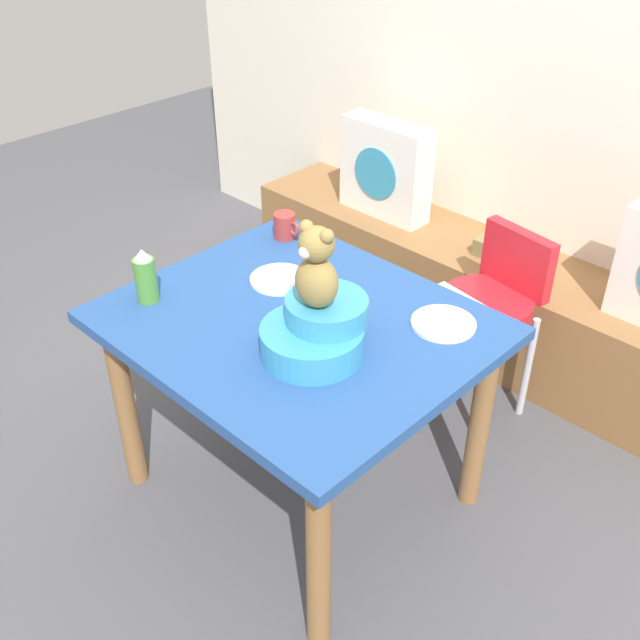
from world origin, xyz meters
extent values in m
plane|color=#4C4C51|center=(0.00, 0.00, 0.00)|extent=(8.00, 8.00, 0.00)
cube|color=silver|center=(0.00, 1.49, 1.30)|extent=(4.40, 0.10, 2.60)
cube|color=olive|center=(0.00, 1.22, 0.23)|extent=(2.60, 0.44, 0.46)
cube|color=white|center=(-0.65, 1.20, 0.68)|extent=(0.44, 0.14, 0.44)
cylinder|color=teal|center=(-0.65, 1.13, 0.68)|extent=(0.24, 0.01, 0.24)
cube|color=olive|center=(-0.02, 1.22, 0.50)|extent=(0.20, 0.14, 0.07)
cube|color=#264C8C|center=(0.00, 0.00, 0.72)|extent=(1.11, 0.95, 0.04)
cylinder|color=olive|center=(-0.46, -0.38, 0.35)|extent=(0.07, 0.07, 0.70)
cylinder|color=olive|center=(0.46, -0.38, 0.35)|extent=(0.07, 0.07, 0.70)
cylinder|color=olive|center=(-0.46, 0.38, 0.35)|extent=(0.07, 0.07, 0.70)
cylinder|color=olive|center=(0.46, 0.38, 0.35)|extent=(0.07, 0.07, 0.70)
cylinder|color=red|center=(0.21, 0.77, 0.51)|extent=(0.34, 0.34, 0.10)
cube|color=red|center=(0.23, 0.91, 0.67)|extent=(0.30, 0.10, 0.24)
cube|color=white|center=(0.18, 0.60, 0.58)|extent=(0.33, 0.24, 0.02)
cylinder|color=silver|center=(0.07, 0.63, 0.23)|extent=(0.03, 0.03, 0.46)
cylinder|color=silver|center=(0.35, 0.63, 0.23)|extent=(0.03, 0.03, 0.46)
cylinder|color=silver|center=(0.07, 0.91, 0.23)|extent=(0.03, 0.03, 0.46)
cylinder|color=silver|center=(0.35, 0.91, 0.23)|extent=(0.03, 0.03, 0.46)
cylinder|color=#3792C0|center=(0.16, -0.09, 0.79)|extent=(0.30, 0.30, 0.09)
cylinder|color=#3792C0|center=(0.16, -0.03, 0.86)|extent=(0.24, 0.24, 0.07)
ellipsoid|color=olive|center=(0.16, -0.07, 0.97)|extent=(0.13, 0.11, 0.15)
sphere|color=olive|center=(0.16, -0.07, 1.09)|extent=(0.10, 0.10, 0.10)
sphere|color=beige|center=(0.16, -0.12, 1.08)|extent=(0.04, 0.04, 0.04)
sphere|color=olive|center=(0.12, -0.07, 1.13)|extent=(0.04, 0.04, 0.04)
sphere|color=olive|center=(0.19, -0.07, 1.13)|extent=(0.04, 0.04, 0.04)
cylinder|color=#4C8C33|center=(-0.42, -0.25, 0.81)|extent=(0.07, 0.07, 0.15)
cone|color=white|center=(-0.42, -0.25, 0.91)|extent=(0.06, 0.06, 0.03)
cylinder|color=#9E332D|center=(-0.42, 0.35, 0.79)|extent=(0.08, 0.08, 0.09)
torus|color=#9E332D|center=(-0.37, 0.35, 0.79)|extent=(0.06, 0.01, 0.06)
cylinder|color=white|center=(-0.21, 0.12, 0.75)|extent=(0.20, 0.20, 0.01)
cylinder|color=white|center=(0.34, 0.29, 0.75)|extent=(0.20, 0.20, 0.01)
camera|label=1|loc=(1.38, -1.32, 2.04)|focal=42.09mm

